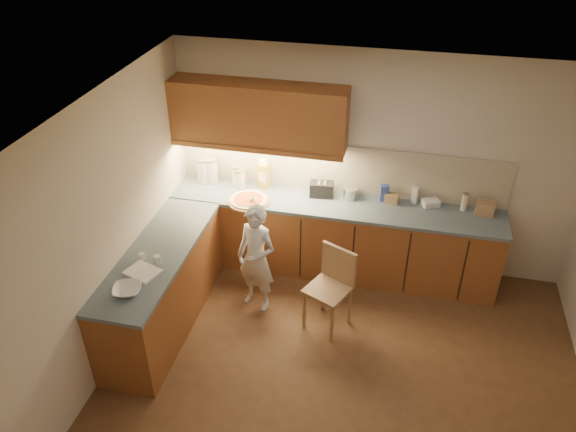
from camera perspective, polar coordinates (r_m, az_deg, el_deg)
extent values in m
plane|color=#51321B|center=(5.61, 5.46, -16.27)|extent=(4.50, 4.50, 0.00)
cube|color=beige|center=(6.39, 8.66, 5.19)|extent=(4.50, 0.04, 2.60)
cube|color=beige|center=(5.35, -18.32, -2.23)|extent=(0.04, 4.00, 2.60)
cube|color=white|center=(4.03, 7.39, 8.72)|extent=(4.50, 4.00, 0.04)
cube|color=#95562B|center=(6.61, 4.56, -2.23)|extent=(3.75, 0.60, 0.88)
cube|color=#95562B|center=(6.01, -12.59, -7.22)|extent=(0.60, 2.00, 0.88)
cube|color=#4E626F|center=(6.36, 4.74, 1.17)|extent=(3.77, 0.62, 0.04)
cube|color=#4E626F|center=(5.73, -13.14, -3.69)|extent=(0.62, 2.02, 0.04)
cube|color=black|center=(6.71, -8.82, -1.98)|extent=(0.02, 0.01, 0.80)
cube|color=black|center=(6.53, -3.90, -2.67)|extent=(0.02, 0.01, 0.80)
cube|color=black|center=(6.41, 1.27, -3.37)|extent=(0.02, 0.01, 0.80)
cube|color=black|center=(6.34, 6.59, -4.07)|extent=(0.02, 0.01, 0.80)
cube|color=black|center=(6.33, 11.99, -4.73)|extent=(0.02, 0.01, 0.80)
cube|color=black|center=(6.38, 17.37, -5.35)|extent=(0.02, 0.01, 0.80)
cube|color=#C3B697|center=(6.45, 5.26, 4.81)|extent=(3.75, 0.02, 0.58)
cube|color=#95562B|center=(6.20, -3.04, 10.24)|extent=(1.95, 0.35, 0.70)
cube|color=#95562B|center=(6.19, -3.38, 6.64)|extent=(1.95, 0.02, 0.06)
cylinder|color=tan|center=(6.36, -4.02, 1.52)|extent=(0.47, 0.47, 0.02)
cylinder|color=beige|center=(6.35, -4.02, 1.67)|extent=(0.42, 0.42, 0.02)
cylinder|color=#B54518|center=(6.34, -4.03, 1.75)|extent=(0.33, 0.33, 0.01)
sphere|color=white|center=(6.29, -3.63, 1.68)|extent=(0.06, 0.06, 0.06)
cylinder|color=white|center=(6.21, -3.45, 1.61)|extent=(0.03, 0.11, 0.19)
imported|color=white|center=(5.97, -3.22, -4.32)|extent=(0.53, 0.44, 1.26)
cylinder|color=#A78258|center=(5.94, 1.65, -9.53)|extent=(0.04, 0.04, 0.46)
cylinder|color=#A78258|center=(5.80, 4.44, -10.91)|extent=(0.04, 0.04, 0.46)
cylinder|color=#A78258|center=(6.15, 3.56, -7.80)|extent=(0.04, 0.04, 0.46)
cylinder|color=#A78258|center=(6.02, 6.29, -9.07)|extent=(0.04, 0.04, 0.46)
cube|color=#A78258|center=(5.81, 4.08, -7.50)|extent=(0.54, 0.54, 0.04)
cube|color=#A78258|center=(5.79, 5.20, -4.87)|extent=(0.38, 0.20, 0.40)
imported|color=white|center=(5.26, -16.02, -7.22)|extent=(0.32, 0.32, 0.06)
cylinder|color=beige|center=(6.75, -8.61, 4.52)|extent=(0.15, 0.15, 0.29)
cylinder|color=gray|center=(6.68, -8.72, 5.70)|extent=(0.16, 0.16, 0.02)
cylinder|color=beige|center=(6.75, -7.86, 4.59)|extent=(0.17, 0.17, 0.29)
cylinder|color=tan|center=(6.68, -7.96, 5.77)|extent=(0.18, 0.18, 0.02)
cylinder|color=silver|center=(6.64, -5.17, 4.06)|extent=(0.13, 0.13, 0.25)
cylinder|color=gray|center=(6.58, -5.23, 5.06)|extent=(0.14, 0.14, 0.02)
cylinder|color=white|center=(6.62, -4.96, 3.82)|extent=(0.13, 0.13, 0.22)
cylinder|color=tan|center=(6.57, -5.01, 4.71)|extent=(0.14, 0.14, 0.02)
cube|color=gold|center=(6.57, -2.53, 4.13)|extent=(0.15, 0.13, 0.31)
cube|color=white|center=(6.48, -2.57, 5.54)|extent=(0.09, 0.08, 0.06)
cube|color=black|center=(6.43, 3.44, 2.73)|extent=(0.28, 0.18, 0.17)
cube|color=silver|center=(6.39, 3.17, 3.43)|extent=(0.04, 0.12, 0.00)
cube|color=silver|center=(6.39, 3.76, 3.39)|extent=(0.04, 0.12, 0.00)
cylinder|color=#BCBCC1|center=(6.43, 6.34, 2.30)|extent=(0.16, 0.16, 0.12)
cylinder|color=#BCBCC1|center=(6.40, 6.37, 2.80)|extent=(0.17, 0.17, 0.01)
cube|color=#364BA4|center=(6.42, 9.77, 2.31)|extent=(0.11, 0.08, 0.19)
cube|color=#977C51|center=(6.41, 10.50, 1.76)|extent=(0.17, 0.13, 0.11)
cube|color=silver|center=(6.45, 12.79, 2.12)|extent=(0.09, 0.09, 0.20)
cube|color=white|center=(6.46, 14.29, 1.31)|extent=(0.22, 0.19, 0.07)
cylinder|color=silver|center=(6.45, 17.48, 1.36)|extent=(0.06, 0.06, 0.20)
cylinder|color=gray|center=(6.40, 17.64, 2.17)|extent=(0.07, 0.07, 0.01)
cube|color=tan|center=(6.46, 19.38, 0.77)|extent=(0.20, 0.16, 0.15)
cube|color=white|center=(5.47, -14.55, -5.52)|extent=(0.36, 0.32, 0.02)
cylinder|color=silver|center=(5.62, -14.61, -4.01)|extent=(0.07, 0.07, 0.07)
cylinder|color=silver|center=(5.53, -13.14, -4.36)|extent=(0.09, 0.09, 0.09)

